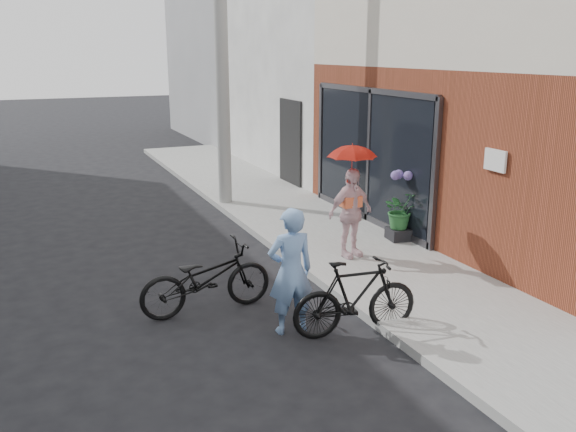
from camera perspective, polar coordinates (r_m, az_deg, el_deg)
ground at (r=7.63m, az=0.50°, el=-10.33°), size 80.00×80.00×0.00m
sidewalk at (r=10.16m, az=6.67°, el=-3.41°), size 2.20×24.00×0.12m
curb at (r=9.65m, az=0.70°, el=-4.32°), size 0.12×24.00×0.12m
plaster_building at (r=18.27m, az=9.87°, el=15.71°), size 8.00×6.00×7.00m
east_building_far at (r=24.42m, az=0.46°, el=15.77°), size 8.00×8.00×7.00m
utility_pole at (r=12.88m, az=-6.27°, el=16.11°), size 0.28×0.28×7.00m
officer at (r=7.22m, az=0.25°, el=-5.18°), size 0.59×0.40×1.55m
bike_left at (r=7.94m, az=-7.66°, el=-5.81°), size 1.77×0.68×0.92m
bike_right at (r=7.31m, az=6.34°, el=-7.58°), size 1.60×0.62×0.94m
kimono_woman at (r=9.58m, az=5.87°, el=0.28°), size 0.88×0.49×1.42m
parasol at (r=9.37m, az=6.04°, el=6.37°), size 0.73×0.73×0.64m
planter at (r=10.72m, az=10.36°, el=-1.65°), size 0.43×0.43×0.20m
potted_plant at (r=10.60m, az=10.47°, el=0.59°), size 0.60×0.52×0.66m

